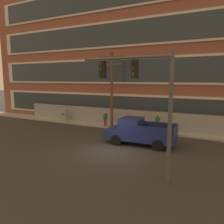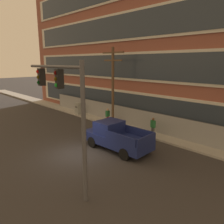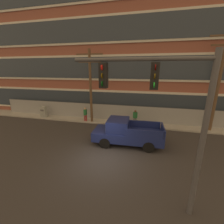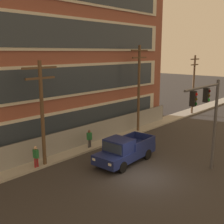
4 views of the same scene
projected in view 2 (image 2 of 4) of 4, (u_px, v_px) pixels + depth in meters
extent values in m
plane|color=#333030|center=(77.00, 154.00, 15.10)|extent=(160.00, 160.00, 0.00)
cube|color=#9E9B93|center=(143.00, 131.00, 19.93)|extent=(80.00, 2.00, 0.16)
cube|color=brown|center=(152.00, 33.00, 23.92)|extent=(36.14, 8.88, 18.72)
cube|color=beige|center=(123.00, 103.00, 22.54)|extent=(33.25, 0.10, 2.70)
cube|color=#2D3844|center=(122.00, 103.00, 22.50)|extent=(31.80, 0.06, 2.25)
cube|color=beige|center=(123.00, 66.00, 21.70)|extent=(33.25, 0.10, 2.70)
cube|color=#2D3844|center=(123.00, 66.00, 21.66)|extent=(31.80, 0.06, 2.25)
cube|color=beige|center=(124.00, 26.00, 20.86)|extent=(33.25, 0.10, 2.70)
cube|color=#2D3844|center=(123.00, 26.00, 20.82)|extent=(31.80, 0.06, 2.25)
cube|color=gray|center=(143.00, 120.00, 20.21)|extent=(29.50, 0.04, 1.87)
cylinder|color=#4C4C51|center=(60.00, 100.00, 30.61)|extent=(0.06, 0.06, 1.87)
cylinder|color=#4C4C51|center=(143.00, 111.00, 20.00)|extent=(29.50, 0.05, 0.05)
cylinder|color=#4C4C51|center=(84.00, 135.00, 9.38)|extent=(0.20, 0.20, 6.32)
cylinder|color=#4C4C51|center=(53.00, 67.00, 10.38)|extent=(4.67, 0.14, 0.14)
cube|color=black|center=(59.00, 79.00, 10.13)|extent=(0.28, 0.32, 0.90)
cylinder|color=#4B0807|center=(56.00, 73.00, 9.94)|extent=(0.04, 0.18, 0.18)
cylinder|color=#503E08|center=(56.00, 79.00, 10.01)|extent=(0.04, 0.18, 0.18)
cylinder|color=green|center=(56.00, 85.00, 10.07)|extent=(0.04, 0.18, 0.18)
cube|color=black|center=(42.00, 77.00, 11.39)|extent=(0.28, 0.32, 0.90)
cylinder|color=red|center=(38.00, 72.00, 11.21)|extent=(0.04, 0.18, 0.18)
cylinder|color=#503E08|center=(38.00, 77.00, 11.27)|extent=(0.04, 0.18, 0.18)
cylinder|color=#0A4011|center=(39.00, 83.00, 11.33)|extent=(0.04, 0.18, 0.18)
cube|color=navy|center=(117.00, 139.00, 15.79)|extent=(5.36, 2.28, 0.70)
cube|color=navy|center=(109.00, 127.00, 16.11)|extent=(1.66, 1.96, 0.90)
cube|color=#283342|center=(102.00, 125.00, 16.66)|extent=(0.13, 1.69, 0.68)
cube|color=navy|center=(120.00, 138.00, 14.17)|extent=(2.64, 0.23, 0.56)
cube|color=navy|center=(138.00, 132.00, 15.53)|extent=(2.64, 0.23, 0.56)
cube|color=navy|center=(147.00, 140.00, 13.90)|extent=(0.18, 1.98, 0.56)
cylinder|color=black|center=(92.00, 142.00, 16.27)|extent=(0.81, 0.29, 0.80)
cylinder|color=black|center=(110.00, 136.00, 17.60)|extent=(0.81, 0.29, 0.80)
cylinder|color=black|center=(125.00, 154.00, 14.14)|extent=(0.81, 0.29, 0.80)
cylinder|color=black|center=(142.00, 146.00, 15.47)|extent=(0.81, 0.29, 0.80)
cube|color=white|center=(85.00, 132.00, 17.06)|extent=(0.07, 0.24, 0.16)
cube|color=white|center=(99.00, 128.00, 18.07)|extent=(0.07, 0.24, 0.16)
cylinder|color=brown|center=(113.00, 88.00, 20.86)|extent=(0.26, 0.26, 7.57)
cube|color=brown|center=(113.00, 53.00, 20.12)|extent=(2.72, 0.14, 0.14)
cube|color=brown|center=(113.00, 60.00, 20.27)|extent=(2.31, 0.14, 0.14)
cube|color=#939993|center=(78.00, 109.00, 25.92)|extent=(0.66, 0.53, 1.49)
cube|color=#515151|center=(76.00, 107.00, 25.67)|extent=(0.46, 0.02, 0.20)
cylinder|color=#4C4C51|center=(152.00, 132.00, 18.53)|extent=(0.14, 0.14, 0.85)
cylinder|color=#4C4C51|center=(154.00, 132.00, 18.40)|extent=(0.14, 0.14, 0.85)
cube|color=#236B38|center=(153.00, 124.00, 18.31)|extent=(0.45, 0.34, 0.60)
sphere|color=brown|center=(153.00, 119.00, 18.21)|extent=(0.24, 0.24, 0.24)
cylinder|color=maroon|center=(107.00, 120.00, 22.16)|extent=(0.14, 0.14, 0.85)
cylinder|color=maroon|center=(108.00, 121.00, 22.04)|extent=(0.14, 0.14, 0.85)
cube|color=#236B38|center=(108.00, 114.00, 21.94)|extent=(0.25, 0.40, 0.60)
sphere|color=tan|center=(108.00, 110.00, 21.84)|extent=(0.24, 0.24, 0.24)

